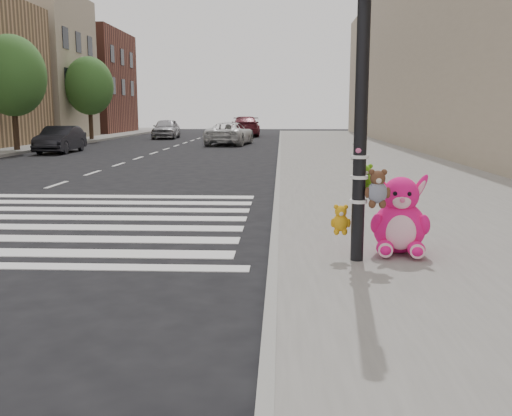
# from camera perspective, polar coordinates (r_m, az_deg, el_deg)

# --- Properties ---
(ground) EXTENTS (120.00, 120.00, 0.00)m
(ground) POSITION_cam_1_polar(r_m,az_deg,el_deg) (5.82, -14.28, -10.65)
(ground) COLOR black
(ground) RESTS_ON ground
(sidewalk_near) EXTENTS (7.00, 80.00, 0.14)m
(sidewalk_near) POSITION_cam_1_polar(r_m,az_deg,el_deg) (15.70, 14.90, 2.31)
(sidewalk_near) COLOR slate
(sidewalk_near) RESTS_ON ground
(curb_edge) EXTENTS (0.12, 80.00, 0.15)m
(curb_edge) POSITION_cam_1_polar(r_m,az_deg,el_deg) (15.33, 2.19, 2.46)
(curb_edge) COLOR gray
(curb_edge) RESTS_ON ground
(bld_far_d) EXTENTS (6.00, 8.00, 10.00)m
(bld_far_d) POSITION_cam_1_polar(r_m,az_deg,el_deg) (43.82, -21.04, 12.97)
(bld_far_d) COLOR tan
(bld_far_d) RESTS_ON ground
(bld_far_e) EXTENTS (6.00, 10.00, 9.00)m
(bld_far_e) POSITION_cam_1_polar(r_m,az_deg,el_deg) (54.06, -16.29, 11.94)
(bld_far_e) COLOR brown
(bld_far_e) RESTS_ON ground
(bld_near) EXTENTS (5.00, 60.00, 10.00)m
(bld_near) POSITION_cam_1_polar(r_m,az_deg,el_deg) (26.89, 22.62, 15.37)
(bld_near) COLOR tan
(bld_near) RESTS_ON ground
(signal_pole) EXTENTS (0.71, 0.49, 4.00)m
(signal_pole) POSITION_cam_1_polar(r_m,az_deg,el_deg) (7.09, 10.62, 7.43)
(signal_pole) COLOR black
(signal_pole) RESTS_ON sidewalk_near
(tree_far_b) EXTENTS (3.20, 3.20, 5.44)m
(tree_far_b) POSITION_cam_1_polar(r_m,az_deg,el_deg) (30.14, -23.21, 12.05)
(tree_far_b) COLOR #382619
(tree_far_b) RESTS_ON sidewalk_far
(tree_far_c) EXTENTS (3.20, 3.20, 5.44)m
(tree_far_c) POSITION_cam_1_polar(r_m,az_deg,el_deg) (40.35, -16.35, 11.63)
(tree_far_c) COLOR #382619
(tree_far_c) RESTS_ON sidewalk_far
(pink_bunny) EXTENTS (0.76, 0.85, 1.08)m
(pink_bunny) POSITION_cam_1_polar(r_m,az_deg,el_deg) (7.67, 14.19, -1.23)
(pink_bunny) COLOR #FF157F
(pink_bunny) RESTS_ON sidewalk_near
(red_teddy) EXTENTS (0.14, 0.11, 0.20)m
(red_teddy) POSITION_cam_1_polar(r_m,az_deg,el_deg) (8.01, 15.19, -3.32)
(red_teddy) COLOR maroon
(red_teddy) RESTS_ON sidewalk_near
(car_dark_far) EXTENTS (1.47, 3.94, 1.29)m
(car_dark_far) POSITION_cam_1_polar(r_m,az_deg,el_deg) (29.30, -18.98, 6.50)
(car_dark_far) COLOR black
(car_dark_far) RESTS_ON ground
(car_white_near) EXTENTS (2.81, 5.07, 1.34)m
(car_white_near) POSITION_cam_1_polar(r_m,az_deg,el_deg) (34.44, -2.63, 7.45)
(car_white_near) COLOR silver
(car_white_near) RESTS_ON ground
(car_maroon_near) EXTENTS (2.67, 5.63, 1.58)m
(car_maroon_near) POSITION_cam_1_polar(r_m,az_deg,el_deg) (46.26, -1.08, 8.17)
(car_maroon_near) COLOR maroon
(car_maroon_near) RESTS_ON ground
(car_silver_deep) EXTENTS (1.93, 4.36, 1.46)m
(car_silver_deep) POSITION_cam_1_polar(r_m,az_deg,el_deg) (42.82, -8.97, 7.85)
(car_silver_deep) COLOR #A2A1A6
(car_silver_deep) RESTS_ON ground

